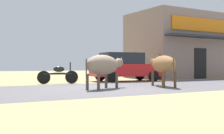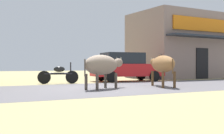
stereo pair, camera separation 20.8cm
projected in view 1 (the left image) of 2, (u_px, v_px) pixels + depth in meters
ground at (101, 88)px, 11.90m from camera, size 80.00×80.00×0.00m
asphalt_road at (101, 88)px, 11.90m from camera, size 72.00×6.19×0.00m
storefront_right_club at (178, 46)px, 22.64m from camera, size 6.75×5.62×4.75m
parked_hatchback_car at (125, 67)px, 17.30m from camera, size 4.22×2.31×1.64m
parked_motorcycle at (58, 74)px, 14.92m from camera, size 2.00×0.51×1.07m
cow_near_brown at (103, 65)px, 11.54m from camera, size 2.45×1.63×1.32m
cow_far_dark at (163, 64)px, 12.83m from camera, size 1.45×2.79×1.33m
pedestrian_by_shop at (158, 65)px, 19.20m from camera, size 0.40×0.61×1.62m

